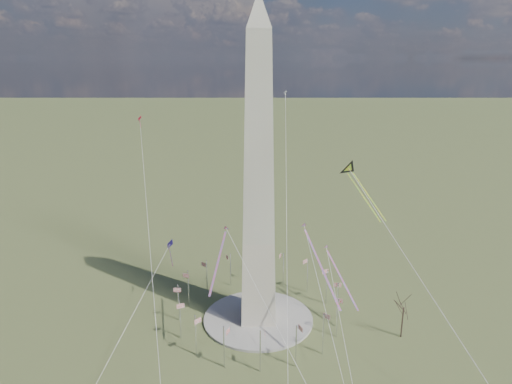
{
  "coord_description": "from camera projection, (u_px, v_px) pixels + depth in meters",
  "views": [
    {
      "loc": [
        -2.77,
        -132.6,
        82.9
      ],
      "look_at": [
        -0.74,
        0.0,
        43.99
      ],
      "focal_mm": 32.0,
      "sensor_mm": 36.0,
      "label": 1
    }
  ],
  "objects": [
    {
      "name": "kite_streamer_right",
      "position": [
        337.0,
        269.0,
        150.09
      ],
      "size": [
        8.75,
        19.81,
        14.28
      ],
      "rotation": [
        0.0,
        0.0,
        3.51
      ],
      "color": "#FF282B",
      "rests_on": "ground"
    },
    {
      "name": "kite_streamer_mid",
      "position": [
        220.0,
        252.0,
        133.59
      ],
      "size": [
        5.15,
        19.59,
        13.57
      ],
      "rotation": [
        0.0,
        0.0,
        2.94
      ],
      "color": "#FF282B",
      "rests_on": "ground"
    },
    {
      "name": "kite_diamond_purple",
      "position": [
        170.0,
        247.0,
        153.78
      ],
      "size": [
        2.41,
        3.42,
        10.4
      ],
      "rotation": [
        0.0,
        0.0,
        3.04
      ],
      "color": "navy",
      "rests_on": "ground"
    },
    {
      "name": "kite_streamer_left",
      "position": [
        315.0,
        252.0,
        131.85
      ],
      "size": [
        9.05,
        23.7,
        16.83
      ],
      "rotation": [
        0.0,
        0.0,
        3.46
      ],
      "color": "#FF282B",
      "rests_on": "ground"
    },
    {
      "name": "washington_monument",
      "position": [
        258.0,
        179.0,
        137.1
      ],
      "size": [
        15.56,
        15.56,
        100.0
      ],
      "color": "#C1B0A2",
      "rests_on": "plaza"
    },
    {
      "name": "kite_small_white",
      "position": [
        285.0,
        93.0,
        179.37
      ],
      "size": [
        1.29,
        1.51,
        4.06
      ],
      "rotation": [
        0.0,
        0.0,
        3.0
      ],
      "color": "silver",
      "rests_on": "ground"
    },
    {
      "name": "flagpole_ring",
      "position": [
        258.0,
        300.0,
        148.56
      ],
      "size": [
        54.4,
        54.4,
        13.0
      ],
      "color": "white",
      "rests_on": "ground"
    },
    {
      "name": "kite_delta_black",
      "position": [
        351.0,
        172.0,
        151.59
      ],
      "size": [
        13.41,
        19.73,
        16.5
      ],
      "rotation": [
        0.0,
        0.0,
        3.62
      ],
      "color": "black",
      "rests_on": "ground"
    },
    {
      "name": "tree_near",
      "position": [
        404.0,
        305.0,
        138.26
      ],
      "size": [
        8.77,
        8.77,
        15.34
      ],
      "color": "#443129",
      "rests_on": "ground"
    },
    {
      "name": "ground",
      "position": [
        258.0,
        320.0,
        150.6
      ],
      "size": [
        2000.0,
        2000.0,
        0.0
      ],
      "primitive_type": "plane",
      "color": "#405229",
      "rests_on": "ground"
    },
    {
      "name": "plaza",
      "position": [
        258.0,
        318.0,
        150.49
      ],
      "size": [
        36.0,
        36.0,
        0.8
      ],
      "primitive_type": "cylinder",
      "color": "#9F9991",
      "rests_on": "ground"
    },
    {
      "name": "kite_small_red",
      "position": [
        140.0,
        119.0,
        171.24
      ],
      "size": [
        1.72,
        1.54,
        4.68
      ],
      "rotation": [
        0.0,
        0.0,
        3.15
      ],
      "color": "red",
      "rests_on": "ground"
    }
  ]
}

